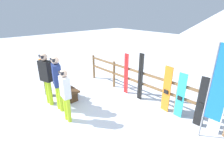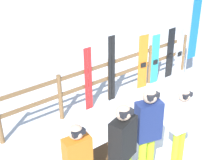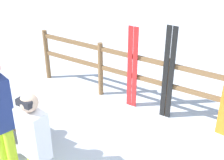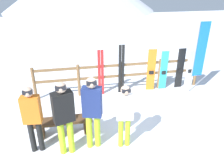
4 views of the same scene
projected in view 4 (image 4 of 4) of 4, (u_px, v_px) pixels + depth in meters
ground_plane at (138, 127)px, 5.83m from camera, size 40.00×40.00×0.00m
fence at (120, 74)px, 7.39m from camera, size 5.74×0.10×1.10m
bench at (64, 123)px, 5.46m from camera, size 1.42×0.36×0.44m
person_orange at (32, 115)px, 4.68m from camera, size 0.41×0.25×1.63m
person_navy at (92, 108)px, 4.76m from camera, size 0.47×0.34×1.78m
person_white at (125, 112)px, 4.82m from camera, size 0.39×0.25×1.58m
person_black at (64, 114)px, 4.58m from camera, size 0.48×0.35×1.78m
ski_pair_red at (101, 73)px, 7.17m from camera, size 0.20×0.02×1.57m
ski_pair_black at (121, 70)px, 7.26m from camera, size 0.20×0.02×1.70m
snowboard_orange at (151, 70)px, 7.49m from camera, size 0.29×0.08×1.50m
snowboard_cyan at (164, 71)px, 7.59m from camera, size 0.25×0.07×1.40m
snowboard_black_stripe at (180, 69)px, 7.69m from camera, size 0.26×0.06×1.46m
snowboard_white at (190, 69)px, 7.78m from camera, size 0.30×0.07×1.35m
rental_flag at (199, 53)px, 7.09m from camera, size 0.40×0.04×2.42m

